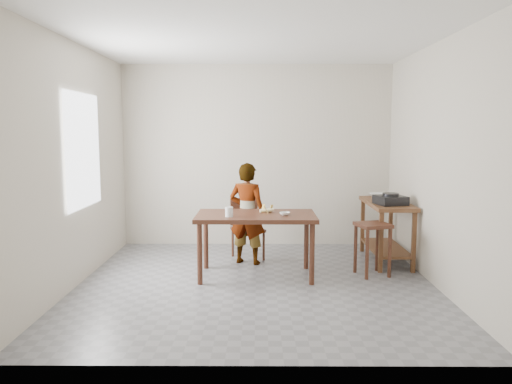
{
  "coord_description": "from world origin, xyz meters",
  "views": [
    {
      "loc": [
        0.03,
        -5.49,
        1.72
      ],
      "look_at": [
        0.0,
        0.4,
        1.0
      ],
      "focal_mm": 35.0,
      "sensor_mm": 36.0,
      "label": 1
    }
  ],
  "objects_px": {
    "dining_chair": "(248,229)",
    "stool": "(372,249)",
    "child": "(247,213)",
    "prep_counter": "(386,232)",
    "dining_table": "(256,245)"
  },
  "relations": [
    {
      "from": "child",
      "to": "stool",
      "type": "distance_m",
      "value": 1.64
    },
    {
      "from": "child",
      "to": "stool",
      "type": "bearing_deg",
      "value": 179.38
    },
    {
      "from": "prep_counter",
      "to": "stool",
      "type": "relative_size",
      "value": 1.9
    },
    {
      "from": "child",
      "to": "stool",
      "type": "height_order",
      "value": "child"
    },
    {
      "from": "dining_chair",
      "to": "prep_counter",
      "type": "bearing_deg",
      "value": -23.07
    },
    {
      "from": "stool",
      "to": "dining_table",
      "type": "bearing_deg",
      "value": -177.82
    },
    {
      "from": "prep_counter",
      "to": "dining_chair",
      "type": "relative_size",
      "value": 1.49
    },
    {
      "from": "prep_counter",
      "to": "dining_chair",
      "type": "xyz_separation_m",
      "value": [
        -1.83,
        0.13,
        0.0
      ]
    },
    {
      "from": "dining_table",
      "to": "dining_chair",
      "type": "bearing_deg",
      "value": 97.8
    },
    {
      "from": "dining_chair",
      "to": "dining_table",
      "type": "bearing_deg",
      "value": -101.17
    },
    {
      "from": "prep_counter",
      "to": "dining_chair",
      "type": "distance_m",
      "value": 1.84
    },
    {
      "from": "child",
      "to": "dining_chair",
      "type": "xyz_separation_m",
      "value": [
        0.0,
        0.25,
        -0.26
      ]
    },
    {
      "from": "dining_table",
      "to": "child",
      "type": "relative_size",
      "value": 1.06
    },
    {
      "from": "dining_table",
      "to": "dining_chair",
      "type": "height_order",
      "value": "dining_chair"
    },
    {
      "from": "dining_chair",
      "to": "stool",
      "type": "relative_size",
      "value": 1.28
    }
  ]
}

